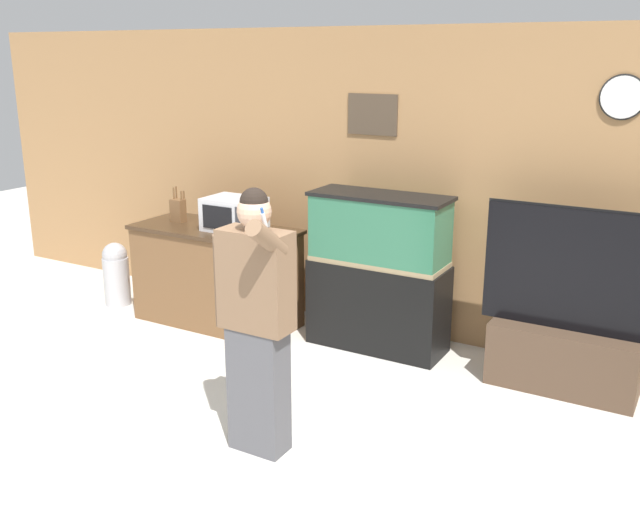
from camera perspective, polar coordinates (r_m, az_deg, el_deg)
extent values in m
plane|color=beige|center=(4.20, -8.04, -18.89)|extent=(18.00, 18.00, 0.00)
cube|color=#A87A4C|center=(6.03, 8.25, 5.41)|extent=(10.00, 0.06, 2.60)
cube|color=#4C3D2D|center=(6.10, 4.23, 11.22)|extent=(0.45, 0.02, 0.34)
cylinder|color=white|center=(5.52, 23.07, 11.61)|extent=(0.30, 0.03, 0.30)
cylinder|color=black|center=(5.53, 23.07, 11.61)|extent=(0.32, 0.01, 0.32)
cube|color=brown|center=(6.51, -8.26, -1.70)|extent=(1.46, 0.64, 0.86)
cube|color=#3D2A19|center=(6.39, -8.42, 2.12)|extent=(1.50, 0.68, 0.03)
cube|color=silver|center=(6.25, -6.86, 3.36)|extent=(0.49, 0.37, 0.29)
cube|color=black|center=(6.12, -8.23, 3.05)|extent=(0.31, 0.01, 0.20)
cube|color=#2D2D33|center=(5.99, -6.59, 2.83)|extent=(0.05, 0.01, 0.23)
cube|color=brown|center=(6.64, -11.29, 3.58)|extent=(0.13, 0.09, 0.21)
cylinder|color=brown|center=(6.64, -11.63, 4.95)|extent=(0.02, 0.02, 0.11)
cylinder|color=brown|center=(6.59, -11.05, 4.78)|extent=(0.02, 0.02, 0.08)
cylinder|color=brown|center=(6.67, -11.43, 5.01)|extent=(0.02, 0.02, 0.11)
cylinder|color=brown|center=(6.61, -10.85, 4.81)|extent=(0.02, 0.02, 0.08)
cube|color=black|center=(5.95, 4.64, -3.96)|extent=(1.14, 0.44, 0.73)
cube|color=#937F5B|center=(5.83, 4.73, -0.40)|extent=(1.10, 0.43, 0.04)
cube|color=#2D6B4C|center=(5.76, 4.79, 2.15)|extent=(1.09, 0.43, 0.55)
cube|color=black|center=(5.70, 4.85, 4.80)|extent=(1.14, 0.44, 0.03)
cube|color=#4C3828|center=(5.54, 18.87, -7.80)|extent=(1.05, 0.40, 0.47)
cube|color=black|center=(5.31, 19.52, -1.12)|extent=(1.23, 0.05, 0.88)
cube|color=black|center=(5.34, 19.58, -1.04)|extent=(1.26, 0.01, 0.91)
cube|color=#515156|center=(4.46, -4.92, -10.58)|extent=(0.35, 0.20, 0.80)
cube|color=brown|center=(4.19, -5.14, -1.94)|extent=(0.44, 0.21, 0.60)
sphere|color=tan|center=(4.08, -5.29, 3.57)|extent=(0.20, 0.20, 0.20)
sphere|color=black|center=(4.07, -5.31, 4.33)|extent=(0.16, 0.16, 0.16)
cylinder|color=brown|center=(4.34, -7.73, -1.97)|extent=(0.11, 0.11, 0.57)
cylinder|color=brown|center=(3.90, -4.26, 1.38)|extent=(0.10, 0.32, 0.26)
cylinder|color=white|center=(3.87, -4.45, 2.73)|extent=(0.02, 0.06, 0.11)
cylinder|color=#2856B2|center=(3.84, -4.64, 3.55)|extent=(0.02, 0.03, 0.05)
cylinder|color=#B7B7BC|center=(7.24, -15.95, -1.95)|extent=(0.25, 0.25, 0.47)
sphere|color=#ADADB2|center=(7.16, -16.11, 0.09)|extent=(0.24, 0.24, 0.24)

